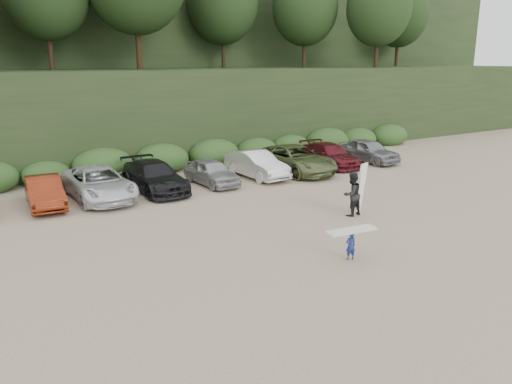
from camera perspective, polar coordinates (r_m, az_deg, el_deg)
ground at (r=18.40m, az=2.33°, el=-6.38°), size 120.00×120.00×0.00m
hillside_backdrop at (r=51.22m, az=-22.00°, el=19.01°), size 90.00×41.50×28.00m
parked_cars at (r=25.95m, az=-15.00°, el=1.21°), size 36.95×6.12×1.64m
child_surfer at (r=17.40m, az=10.80°, el=-5.31°), size 1.87×0.71×1.10m
adult_surfer at (r=22.24m, az=10.98°, el=-0.20°), size 1.42×0.82×2.28m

